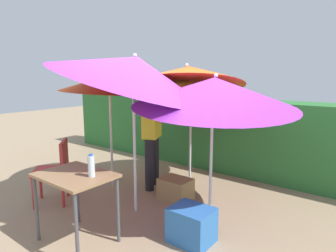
{
  "coord_description": "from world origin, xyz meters",
  "views": [
    {
      "loc": [
        2.44,
        -2.86,
        1.8
      ],
      "look_at": [
        0.0,
        0.3,
        1.1
      ],
      "focal_mm": 31.49,
      "sensor_mm": 36.0,
      "label": 1
    }
  ],
  "objects_px": {
    "umbrella_rainbow": "(109,84)",
    "bottle_water": "(91,166)",
    "person_vendor": "(152,130)",
    "chair_plastic": "(55,168)",
    "umbrella_orange": "(189,76)",
    "folding_table": "(75,183)",
    "umbrella_navy": "(134,71)",
    "cooler_box": "(192,225)",
    "crate_cardboard": "(176,189)",
    "umbrella_yellow": "(214,92)"
  },
  "relations": [
    {
      "from": "crate_cardboard",
      "to": "folding_table",
      "type": "distance_m",
      "value": 1.61
    },
    {
      "from": "umbrella_yellow",
      "to": "umbrella_navy",
      "type": "height_order",
      "value": "umbrella_navy"
    },
    {
      "from": "umbrella_rainbow",
      "to": "umbrella_navy",
      "type": "height_order",
      "value": "umbrella_navy"
    },
    {
      "from": "bottle_water",
      "to": "person_vendor",
      "type": "bearing_deg",
      "value": 110.07
    },
    {
      "from": "umbrella_navy",
      "to": "umbrella_yellow",
      "type": "bearing_deg",
      "value": 26.07
    },
    {
      "from": "cooler_box",
      "to": "umbrella_yellow",
      "type": "bearing_deg",
      "value": 100.9
    },
    {
      "from": "umbrella_navy",
      "to": "crate_cardboard",
      "type": "relative_size",
      "value": 5.46
    },
    {
      "from": "umbrella_yellow",
      "to": "crate_cardboard",
      "type": "height_order",
      "value": "umbrella_yellow"
    },
    {
      "from": "umbrella_navy",
      "to": "bottle_water",
      "type": "relative_size",
      "value": 10.06
    },
    {
      "from": "cooler_box",
      "to": "crate_cardboard",
      "type": "relative_size",
      "value": 1.02
    },
    {
      "from": "umbrella_orange",
      "to": "crate_cardboard",
      "type": "height_order",
      "value": "umbrella_orange"
    },
    {
      "from": "cooler_box",
      "to": "bottle_water",
      "type": "relative_size",
      "value": 1.87
    },
    {
      "from": "folding_table",
      "to": "bottle_water",
      "type": "xyz_separation_m",
      "value": [
        0.21,
        0.06,
        0.21
      ]
    },
    {
      "from": "umbrella_orange",
      "to": "crate_cardboard",
      "type": "relative_size",
      "value": 4.98
    },
    {
      "from": "umbrella_rainbow",
      "to": "folding_table",
      "type": "xyz_separation_m",
      "value": [
        0.95,
        -1.34,
        -0.99
      ]
    },
    {
      "from": "person_vendor",
      "to": "chair_plastic",
      "type": "xyz_separation_m",
      "value": [
        -0.69,
        -1.27,
        -0.42
      ]
    },
    {
      "from": "umbrella_orange",
      "to": "umbrella_navy",
      "type": "bearing_deg",
      "value": -88.84
    },
    {
      "from": "cooler_box",
      "to": "folding_table",
      "type": "relative_size",
      "value": 0.56
    },
    {
      "from": "umbrella_yellow",
      "to": "bottle_water",
      "type": "bearing_deg",
      "value": -116.0
    },
    {
      "from": "umbrella_yellow",
      "to": "folding_table",
      "type": "relative_size",
      "value": 2.53
    },
    {
      "from": "person_vendor",
      "to": "cooler_box",
      "type": "relative_size",
      "value": 4.18
    },
    {
      "from": "person_vendor",
      "to": "bottle_water",
      "type": "xyz_separation_m",
      "value": [
        0.6,
        -1.64,
        -0.06
      ]
    },
    {
      "from": "umbrella_rainbow",
      "to": "umbrella_yellow",
      "type": "relative_size",
      "value": 0.91
    },
    {
      "from": "person_vendor",
      "to": "chair_plastic",
      "type": "height_order",
      "value": "person_vendor"
    },
    {
      "from": "umbrella_navy",
      "to": "folding_table",
      "type": "distance_m",
      "value": 1.51
    },
    {
      "from": "umbrella_rainbow",
      "to": "chair_plastic",
      "type": "distance_m",
      "value": 1.48
    },
    {
      "from": "umbrella_rainbow",
      "to": "folding_table",
      "type": "relative_size",
      "value": 2.31
    },
    {
      "from": "umbrella_yellow",
      "to": "bottle_water",
      "type": "relative_size",
      "value": 8.45
    },
    {
      "from": "umbrella_navy",
      "to": "chair_plastic",
      "type": "relative_size",
      "value": 2.71
    },
    {
      "from": "umbrella_rainbow",
      "to": "folding_table",
      "type": "height_order",
      "value": "umbrella_rainbow"
    },
    {
      "from": "person_vendor",
      "to": "folding_table",
      "type": "relative_size",
      "value": 2.35
    },
    {
      "from": "umbrella_navy",
      "to": "crate_cardboard",
      "type": "distance_m",
      "value": 1.79
    },
    {
      "from": "umbrella_navy",
      "to": "cooler_box",
      "type": "height_order",
      "value": "umbrella_navy"
    },
    {
      "from": "umbrella_rainbow",
      "to": "bottle_water",
      "type": "height_order",
      "value": "umbrella_rainbow"
    },
    {
      "from": "umbrella_orange",
      "to": "person_vendor",
      "type": "bearing_deg",
      "value": -121.3
    },
    {
      "from": "crate_cardboard",
      "to": "bottle_water",
      "type": "distance_m",
      "value": 1.63
    },
    {
      "from": "person_vendor",
      "to": "chair_plastic",
      "type": "distance_m",
      "value": 1.51
    },
    {
      "from": "cooler_box",
      "to": "chair_plastic",
      "type": "bearing_deg",
      "value": -171.12
    },
    {
      "from": "umbrella_rainbow",
      "to": "crate_cardboard",
      "type": "distance_m",
      "value": 1.9
    },
    {
      "from": "umbrella_rainbow",
      "to": "cooler_box",
      "type": "bearing_deg",
      "value": -17.1
    },
    {
      "from": "cooler_box",
      "to": "crate_cardboard",
      "type": "xyz_separation_m",
      "value": [
        -0.78,
        0.77,
        -0.03
      ]
    },
    {
      "from": "umbrella_orange",
      "to": "chair_plastic",
      "type": "bearing_deg",
      "value": -119.46
    },
    {
      "from": "umbrella_navy",
      "to": "chair_plastic",
      "type": "height_order",
      "value": "umbrella_navy"
    },
    {
      "from": "chair_plastic",
      "to": "umbrella_orange",
      "type": "bearing_deg",
      "value": 60.54
    },
    {
      "from": "cooler_box",
      "to": "bottle_water",
      "type": "distance_m",
      "value": 1.25
    },
    {
      "from": "person_vendor",
      "to": "cooler_box",
      "type": "xyz_separation_m",
      "value": [
        1.38,
        -0.95,
        -0.74
      ]
    },
    {
      "from": "umbrella_yellow",
      "to": "chair_plastic",
      "type": "distance_m",
      "value": 2.43
    },
    {
      "from": "folding_table",
      "to": "umbrella_yellow",
      "type": "bearing_deg",
      "value": 58.38
    },
    {
      "from": "folding_table",
      "to": "umbrella_navy",
      "type": "bearing_deg",
      "value": 92.23
    },
    {
      "from": "cooler_box",
      "to": "bottle_water",
      "type": "bearing_deg",
      "value": -138.49
    }
  ]
}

